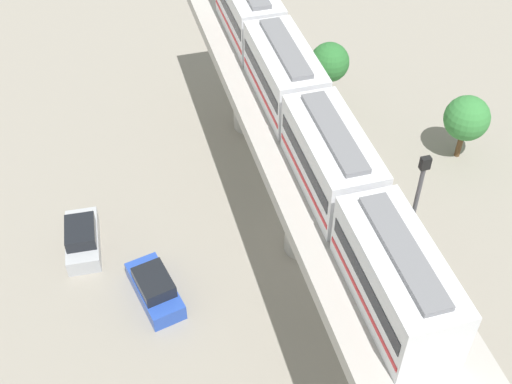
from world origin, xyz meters
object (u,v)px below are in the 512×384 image
(parked_car_blue, at_px, (155,288))
(signal_post, at_px, (409,232))
(parked_car_silver, at_px, (82,238))
(tree_mid_lot, at_px, (467,118))
(tree_near_viaduct, at_px, (329,63))
(train, at_px, (306,114))

(parked_car_blue, bearing_deg, signal_post, 149.81)
(parked_car_silver, relative_size, tree_mid_lot, 0.95)
(parked_car_silver, relative_size, tree_near_viaduct, 0.83)
(tree_mid_lot, bearing_deg, parked_car_blue, 16.24)
(parked_car_blue, xyz_separation_m, signal_post, (-11.93, 3.81, 4.89))
(parked_car_silver, bearing_deg, tree_near_viaduct, -150.15)
(parked_car_blue, height_order, tree_mid_lot, tree_mid_lot)
(tree_near_viaduct, bearing_deg, parked_car_blue, 42.76)
(tree_mid_lot, bearing_deg, parked_car_silver, 3.52)
(tree_near_viaduct, distance_m, signal_post, 17.46)
(tree_near_viaduct, bearing_deg, tree_mid_lot, 132.10)
(parked_car_silver, xyz_separation_m, signal_post, (-15.29, 8.43, 4.89))
(tree_mid_lot, bearing_deg, train, 19.22)
(train, bearing_deg, tree_near_viaduct, -117.06)
(parked_car_silver, height_order, signal_post, signal_post)
(signal_post, bearing_deg, parked_car_silver, -28.86)
(tree_near_viaduct, bearing_deg, train, 62.94)
(parked_car_blue, relative_size, tree_mid_lot, 0.99)
(parked_car_blue, distance_m, tree_near_viaduct, 19.92)
(parked_car_silver, bearing_deg, tree_mid_lot, -172.78)
(tree_mid_lot, xyz_separation_m, signal_post, (9.07, 9.93, 2.59))
(parked_car_silver, distance_m, tree_near_viaduct, 20.08)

